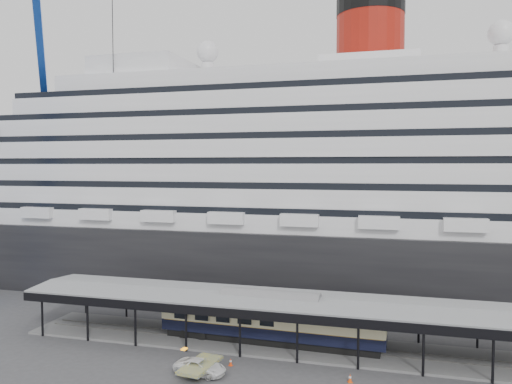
% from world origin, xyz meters
% --- Properties ---
extents(ground, '(200.00, 200.00, 0.00)m').
position_xyz_m(ground, '(0.00, 0.00, 0.00)').
color(ground, '#3A3A3D').
rests_on(ground, ground).
extents(cruise_ship, '(130.00, 30.00, 43.90)m').
position_xyz_m(cruise_ship, '(0.05, 32.00, 18.35)').
color(cruise_ship, black).
rests_on(cruise_ship, ground).
extents(platform_canopy, '(56.00, 9.18, 5.30)m').
position_xyz_m(platform_canopy, '(0.00, 5.00, 2.36)').
color(platform_canopy, slate).
rests_on(platform_canopy, ground).
extents(port_truck, '(5.07, 2.79, 1.34)m').
position_xyz_m(port_truck, '(-5.18, -4.00, 0.67)').
color(port_truck, white).
rests_on(port_truck, ground).
extents(pullman_carriage, '(24.09, 3.82, 23.57)m').
position_xyz_m(pullman_carriage, '(-0.78, 5.00, 2.84)').
color(pullman_carriage, black).
rests_on(pullman_carriage, ground).
extents(traffic_cone_left, '(0.56, 0.56, 0.83)m').
position_xyz_m(traffic_cone_left, '(-7.21, -3.99, 0.41)').
color(traffic_cone_left, '#F0560D').
rests_on(traffic_cone_left, ground).
extents(traffic_cone_mid, '(0.46, 0.46, 0.71)m').
position_xyz_m(traffic_cone_mid, '(-3.10, -1.43, 0.35)').
color(traffic_cone_mid, '#F6400D').
rests_on(traffic_cone_mid, ground).
extents(traffic_cone_right, '(0.52, 0.52, 0.77)m').
position_xyz_m(traffic_cone_right, '(8.18, -2.14, 0.38)').
color(traffic_cone_right, '#F24A0D').
rests_on(traffic_cone_right, ground).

